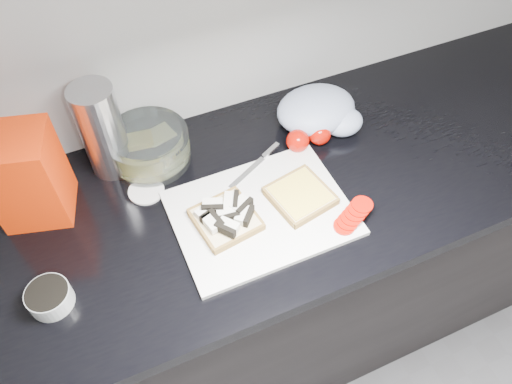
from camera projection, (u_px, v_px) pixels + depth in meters
base_cabinet at (216, 297)px, 1.54m from camera, size 3.50×0.60×0.86m
countertop at (204, 211)px, 1.19m from camera, size 3.50×0.64×0.04m
cutting_board at (261, 213)px, 1.15m from camera, size 0.40×0.30×0.01m
bread_left at (225, 217)px, 1.12m from camera, size 0.15×0.15×0.04m
bread_right at (300, 196)px, 1.17m from camera, size 0.16×0.16×0.02m
tomato_slices at (353, 215)px, 1.13m from camera, size 0.12×0.09×0.02m
knife at (261, 160)px, 1.25m from camera, size 0.17×0.10×0.01m
seed_tub at (49, 297)px, 1.00m from camera, size 0.09×0.09×0.05m
tub_lid at (146, 191)px, 1.20m from camera, size 0.09×0.09×0.01m
glass_bowl at (149, 147)px, 1.24m from camera, size 0.20×0.20×0.08m
bread_bag at (27, 176)px, 1.08m from camera, size 0.18×0.17×0.23m
steel_canister at (102, 131)px, 1.16m from camera, size 0.10×0.10×0.24m
grocery_bag at (320, 111)px, 1.31m from camera, size 0.22×0.19×0.09m
whole_tomatoes at (309, 137)px, 1.27m from camera, size 0.12×0.06×0.06m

